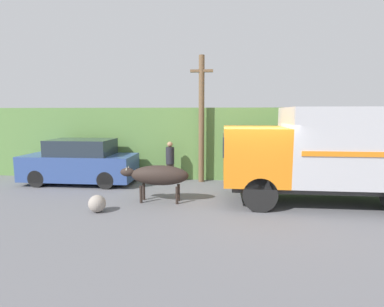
{
  "coord_description": "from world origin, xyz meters",
  "views": [
    {
      "loc": [
        -0.88,
        -8.96,
        2.83
      ],
      "look_at": [
        -1.82,
        0.43,
        1.55
      ],
      "focal_mm": 28.0,
      "sensor_mm": 36.0,
      "label": 1
    }
  ],
  "objects_px": {
    "roadside_rock": "(97,204)",
    "brown_cow": "(158,176)",
    "cargo_truck": "(332,151)",
    "utility_pole": "(201,117)",
    "parked_suv": "(80,163)",
    "pedestrian_on_hill": "(170,160)"
  },
  "relations": [
    {
      "from": "parked_suv",
      "to": "utility_pole",
      "type": "relative_size",
      "value": 0.87
    },
    {
      "from": "brown_cow",
      "to": "pedestrian_on_hill",
      "type": "height_order",
      "value": "pedestrian_on_hill"
    },
    {
      "from": "utility_pole",
      "to": "roadside_rock",
      "type": "height_order",
      "value": "utility_pole"
    },
    {
      "from": "brown_cow",
      "to": "parked_suv",
      "type": "height_order",
      "value": "parked_suv"
    },
    {
      "from": "roadside_rock",
      "to": "brown_cow",
      "type": "bearing_deg",
      "value": 36.93
    },
    {
      "from": "brown_cow",
      "to": "pedestrian_on_hill",
      "type": "bearing_deg",
      "value": 88.92
    },
    {
      "from": "cargo_truck",
      "to": "brown_cow",
      "type": "bearing_deg",
      "value": -172.15
    },
    {
      "from": "brown_cow",
      "to": "roadside_rock",
      "type": "bearing_deg",
      "value": -146.12
    },
    {
      "from": "brown_cow",
      "to": "roadside_rock",
      "type": "distance_m",
      "value": 2.03
    },
    {
      "from": "utility_pole",
      "to": "cargo_truck",
      "type": "bearing_deg",
      "value": -31.3
    },
    {
      "from": "parked_suv",
      "to": "utility_pole",
      "type": "distance_m",
      "value": 5.21
    },
    {
      "from": "parked_suv",
      "to": "pedestrian_on_hill",
      "type": "xyz_separation_m",
      "value": [
        3.56,
        0.57,
        0.07
      ]
    },
    {
      "from": "parked_suv",
      "to": "cargo_truck",
      "type": "bearing_deg",
      "value": -9.14
    },
    {
      "from": "utility_pole",
      "to": "roadside_rock",
      "type": "distance_m",
      "value": 5.51
    },
    {
      "from": "cargo_truck",
      "to": "utility_pole",
      "type": "distance_m",
      "value": 5.04
    },
    {
      "from": "utility_pole",
      "to": "pedestrian_on_hill",
      "type": "bearing_deg",
      "value": -168.91
    },
    {
      "from": "cargo_truck",
      "to": "roadside_rock",
      "type": "bearing_deg",
      "value": -163.76
    },
    {
      "from": "brown_cow",
      "to": "parked_suv",
      "type": "bearing_deg",
      "value": 146.19
    },
    {
      "from": "pedestrian_on_hill",
      "to": "utility_pole",
      "type": "bearing_deg",
      "value": 172.82
    },
    {
      "from": "cargo_truck",
      "to": "utility_pole",
      "type": "xyz_separation_m",
      "value": [
        -4.22,
        2.57,
        1.0
      ]
    },
    {
      "from": "parked_suv",
      "to": "roadside_rock",
      "type": "distance_m",
      "value": 3.99
    },
    {
      "from": "pedestrian_on_hill",
      "to": "utility_pole",
      "type": "distance_m",
      "value": 2.16
    }
  ]
}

